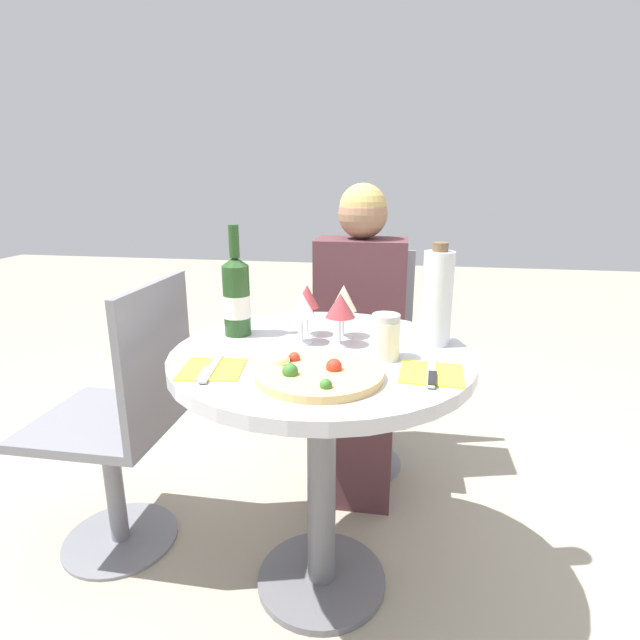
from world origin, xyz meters
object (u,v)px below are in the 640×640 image
at_px(chair_empty_side, 126,425).
at_px(tall_carafe, 437,297).
at_px(seated_diner, 358,354).
at_px(pizza_large, 317,373).
at_px(dining_table, 322,405).
at_px(chair_behind_diner, 361,362).
at_px(wine_bottle, 236,296).

bearing_deg(chair_empty_side, tall_carafe, -87.28).
bearing_deg(seated_diner, pizza_large, 88.18).
relative_size(dining_table, pizza_large, 2.70).
distance_m(dining_table, chair_behind_diner, 0.78).
height_order(dining_table, chair_empty_side, chair_empty_side).
height_order(chair_behind_diner, wine_bottle, wine_bottle).
bearing_deg(chair_empty_side, chair_behind_diner, -45.33).
distance_m(pizza_large, wine_bottle, 0.43).
bearing_deg(chair_empty_side, wine_bottle, -84.58).
height_order(seated_diner, chair_empty_side, seated_diner).
bearing_deg(chair_behind_diner, chair_empty_side, 44.67).
relative_size(wine_bottle, tall_carafe, 1.14).
bearing_deg(wine_bottle, seated_diner, 57.91).
xyz_separation_m(chair_behind_diner, wine_bottle, (-0.32, -0.66, 0.43)).
relative_size(chair_empty_side, tall_carafe, 3.23).
distance_m(dining_table, pizza_large, 0.25).
height_order(chair_behind_diner, pizza_large, chair_behind_diner).
bearing_deg(chair_behind_diner, tall_carafe, 111.81).
relative_size(seated_diner, wine_bottle, 3.70).
distance_m(wine_bottle, tall_carafe, 0.58).
xyz_separation_m(dining_table, tall_carafe, (0.31, 0.12, 0.30)).
height_order(dining_table, chair_behind_diner, chair_behind_diner).
bearing_deg(tall_carafe, seated_diner, 117.50).
height_order(chair_behind_diner, seated_diner, seated_diner).
xyz_separation_m(chair_behind_diner, pizza_large, (-0.03, -0.95, 0.33)).
height_order(pizza_large, wine_bottle, wine_bottle).
height_order(chair_empty_side, tall_carafe, tall_carafe).
bearing_deg(pizza_large, chair_empty_side, 159.29).
bearing_deg(dining_table, chair_empty_side, 173.89).
relative_size(chair_behind_diner, seated_diner, 0.77).
bearing_deg(pizza_large, dining_table, 96.30).
bearing_deg(chair_empty_side, pizza_large, -110.71).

